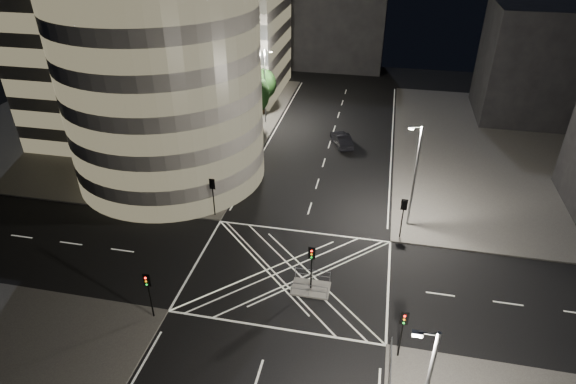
% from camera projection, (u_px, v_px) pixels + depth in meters
% --- Properties ---
extents(ground, '(120.00, 120.00, 0.00)m').
position_uv_depth(ground, '(290.00, 273.00, 39.55)').
color(ground, black).
rests_on(ground, ground).
extents(sidewalk_far_left, '(42.00, 42.00, 0.15)m').
position_uv_depth(sidewalk_far_left, '(125.00, 120.00, 67.16)').
color(sidewalk_far_left, '#494745').
rests_on(sidewalk_far_left, ground).
extents(sidewalk_far_right, '(42.00, 42.00, 0.15)m').
position_uv_depth(sidewalk_far_right, '(574.00, 158.00, 57.08)').
color(sidewalk_far_right, '#494745').
rests_on(sidewalk_far_right, ground).
extents(central_island, '(3.00, 2.00, 0.15)m').
position_uv_depth(central_island, '(311.00, 288.00, 37.91)').
color(central_island, slate).
rests_on(central_island, ground).
extents(office_tower_curved, '(30.00, 29.00, 27.20)m').
position_uv_depth(office_tower_curved, '(138.00, 47.00, 52.28)').
color(office_tower_curved, gray).
rests_on(office_tower_curved, sidewalk_far_left).
extents(office_block_rear, '(24.00, 16.00, 22.00)m').
position_uv_depth(office_block_rear, '(203.00, 17.00, 72.76)').
color(office_block_rear, gray).
rests_on(office_block_rear, sidewalk_far_left).
extents(building_right_far, '(14.00, 12.00, 15.00)m').
position_uv_depth(building_right_far, '(539.00, 63.00, 64.56)').
color(building_right_far, black).
rests_on(building_right_far, sidewalk_far_right).
extents(building_far_end, '(18.00, 8.00, 18.00)m').
position_uv_depth(building_far_end, '(334.00, 16.00, 84.15)').
color(building_far_end, black).
rests_on(building_far_end, ground).
extents(tree_a, '(5.04, 5.04, 7.57)m').
position_uv_depth(tree_a, '(202.00, 160.00, 46.42)').
color(tree_a, black).
rests_on(tree_a, sidewalk_far_left).
extents(tree_b, '(4.75, 4.75, 7.44)m').
position_uv_depth(tree_b, '(222.00, 135.00, 51.42)').
color(tree_b, black).
rests_on(tree_b, sidewalk_far_left).
extents(tree_c, '(4.70, 4.70, 7.17)m').
position_uv_depth(tree_c, '(238.00, 116.00, 56.57)').
color(tree_c, black).
rests_on(tree_c, sidewalk_far_left).
extents(tree_d, '(4.61, 4.61, 7.63)m').
position_uv_depth(tree_d, '(252.00, 94.00, 61.33)').
color(tree_d, black).
rests_on(tree_d, sidewalk_far_left).
extents(tree_e, '(3.67, 3.67, 6.48)m').
position_uv_depth(tree_e, '(263.00, 84.00, 66.67)').
color(tree_e, black).
rests_on(tree_e, sidewalk_far_left).
extents(traffic_signal_fl, '(0.55, 0.22, 4.00)m').
position_uv_depth(traffic_signal_fl, '(213.00, 190.00, 45.26)').
color(traffic_signal_fl, black).
rests_on(traffic_signal_fl, sidewalk_far_left).
extents(traffic_signal_nl, '(0.55, 0.22, 4.00)m').
position_uv_depth(traffic_signal_nl, '(148.00, 288.00, 33.87)').
color(traffic_signal_nl, black).
rests_on(traffic_signal_nl, sidewalk_near_left).
extents(traffic_signal_fr, '(0.55, 0.22, 4.00)m').
position_uv_depth(traffic_signal_fr, '(403.00, 211.00, 42.20)').
color(traffic_signal_fr, black).
rests_on(traffic_signal_fr, sidewalk_far_right).
extents(traffic_signal_nr, '(0.55, 0.22, 4.00)m').
position_uv_depth(traffic_signal_nr, '(403.00, 326.00, 30.81)').
color(traffic_signal_nr, black).
rests_on(traffic_signal_nr, sidewalk_near_right).
extents(traffic_signal_island, '(0.55, 0.22, 4.00)m').
position_uv_depth(traffic_signal_island, '(312.00, 260.00, 36.43)').
color(traffic_signal_island, black).
rests_on(traffic_signal_island, central_island).
extents(street_lamp_left_near, '(1.25, 0.25, 10.00)m').
position_uv_depth(street_lamp_left_near, '(222.00, 141.00, 48.37)').
color(street_lamp_left_near, slate).
rests_on(street_lamp_left_near, sidewalk_far_left).
extents(street_lamp_left_far, '(1.25, 0.25, 10.00)m').
position_uv_depth(street_lamp_left_far, '(265.00, 84.00, 63.44)').
color(street_lamp_left_far, slate).
rests_on(street_lamp_left_far, sidewalk_far_left).
extents(street_lamp_right_far, '(1.25, 0.25, 10.00)m').
position_uv_depth(street_lamp_right_far, '(414.00, 174.00, 42.57)').
color(street_lamp_right_far, slate).
rests_on(street_lamp_right_far, sidewalk_far_right).
extents(railing_island_south, '(2.80, 0.06, 1.10)m').
position_uv_depth(railing_island_south, '(309.00, 290.00, 36.83)').
color(railing_island_south, slate).
rests_on(railing_island_south, central_island).
extents(railing_island_north, '(2.80, 0.06, 1.10)m').
position_uv_depth(railing_island_north, '(313.00, 275.00, 38.34)').
color(railing_island_north, slate).
rests_on(railing_island_north, central_island).
extents(sedan, '(3.45, 5.21, 1.62)m').
position_uv_depth(sedan, '(342.00, 139.00, 59.87)').
color(sedan, black).
rests_on(sedan, ground).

